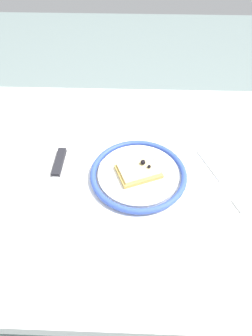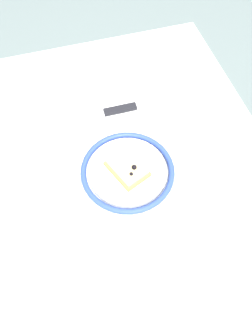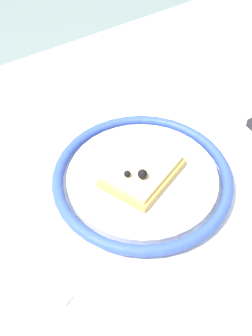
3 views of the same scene
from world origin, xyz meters
The scene contains 4 objects.
dining_table centered at (0.00, 0.00, 0.63)m, with size 1.04×0.71×0.73m.
plate centered at (0.02, 0.02, 0.74)m, with size 0.23×0.23×0.02m.
pizza_slice_near centered at (0.02, 0.02, 0.75)m, with size 0.12×0.10×0.03m.
napkin centered at (0.27, 0.27, 0.73)m, with size 0.14×0.13×0.00m, color white.
Camera 3 is at (-0.19, -0.28, 1.17)m, focal length 48.15 mm.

